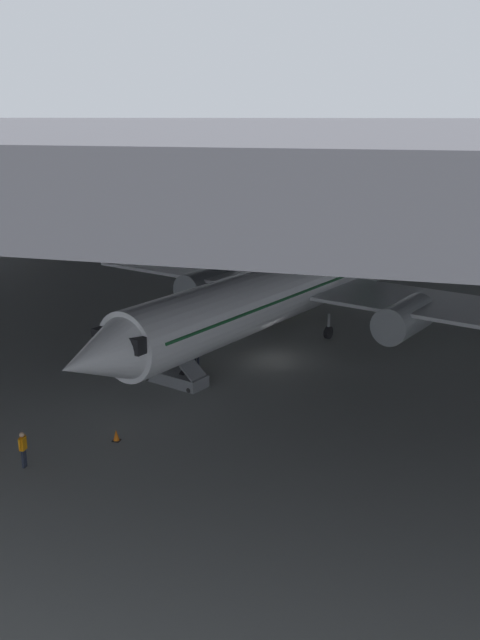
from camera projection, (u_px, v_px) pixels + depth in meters
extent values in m
plane|color=slate|center=(263.00, 357.00, 46.12)|extent=(110.00, 110.00, 0.00)
cylinder|color=#4C4F54|center=(90.00, 195.00, 76.82)|extent=(1.54, 1.54, 13.77)
cube|color=#38383D|center=(307.00, 128.00, 54.79)|extent=(121.00, 99.00, 1.20)
cube|color=#4C4F54|center=(207.00, 159.00, 32.21)|extent=(115.50, 0.50, 0.70)
cube|color=#4C4F54|center=(337.00, 136.00, 70.32)|extent=(115.50, 0.50, 0.70)
cylinder|color=white|center=(277.00, 293.00, 48.09)|extent=(13.78, 29.08, 3.96)
cone|color=white|center=(99.00, 357.00, 35.21)|extent=(5.26, 5.79, 3.88)
cube|color=black|center=(133.00, 336.00, 37.02)|extent=(4.11, 3.75, 0.87)
cone|color=white|center=(380.00, 251.00, 60.86)|extent=(5.32, 7.10, 3.36)
cube|color=#19592D|center=(370.00, 198.00, 57.56)|extent=(1.70, 4.14, 6.47)
cube|color=white|center=(393.00, 259.00, 56.46)|extent=(5.84, 4.76, 0.16)
cube|color=white|center=(332.00, 251.00, 59.57)|extent=(5.84, 4.76, 0.16)
cube|color=white|center=(446.00, 306.00, 46.18)|extent=(18.01, 12.40, 0.24)
cylinder|color=#9EA3A8|center=(404.00, 319.00, 45.81)|extent=(4.06, 5.67, 2.45)
cube|color=white|center=(203.00, 268.00, 57.67)|extent=(18.01, 12.40, 0.24)
cylinder|color=#9EA3A8|center=(206.00, 285.00, 55.07)|extent=(4.06, 5.67, 2.45)
cube|color=#19592D|center=(277.00, 288.00, 48.01)|extent=(13.12, 27.08, 0.16)
cylinder|color=#9EA3A8|center=(185.00, 364.00, 41.03)|extent=(0.20, 0.20, 1.15)
cylinder|color=black|center=(185.00, 377.00, 41.26)|extent=(0.59, 0.95, 0.90)
cylinder|color=#9EA3A8|center=(329.00, 322.00, 49.54)|extent=(0.20, 0.20, 1.15)
cylinder|color=black|center=(328.00, 332.00, 49.76)|extent=(0.59, 0.95, 0.90)
cylinder|color=#9EA3A8|center=(268.00, 310.00, 52.43)|extent=(0.20, 0.20, 1.15)
cylinder|color=black|center=(268.00, 321.00, 52.65)|extent=(0.59, 0.95, 0.90)
cube|color=slate|center=(175.00, 378.00, 41.47)|extent=(4.22, 2.76, 0.70)
cube|color=slate|center=(175.00, 347.00, 40.94)|extent=(3.89, 2.47, 3.17)
cube|color=slate|center=(151.00, 317.00, 41.52)|extent=(1.48, 1.60, 0.12)
cylinder|color=black|center=(144.00, 311.00, 40.91)|extent=(0.06, 0.06, 1.00)
cylinder|color=black|center=(158.00, 307.00, 41.84)|extent=(0.06, 0.06, 1.00)
cylinder|color=black|center=(147.00, 378.00, 41.89)|extent=(0.32, 0.22, 0.30)
cylinder|color=black|center=(163.00, 372.00, 42.98)|extent=(0.32, 0.22, 0.30)
cylinder|color=black|center=(189.00, 390.00, 40.08)|extent=(0.32, 0.22, 0.30)
cylinder|color=black|center=(204.00, 383.00, 41.17)|extent=(0.32, 0.22, 0.30)
cylinder|color=#232838|center=(23.00, 459.00, 31.44)|extent=(0.14, 0.14, 0.86)
cylinder|color=#232838|center=(25.00, 457.00, 31.61)|extent=(0.14, 0.14, 0.86)
cube|color=orange|center=(23.00, 444.00, 31.32)|extent=(0.23, 0.37, 0.61)
cylinder|color=orange|center=(20.00, 445.00, 31.09)|extent=(0.09, 0.09, 0.58)
cylinder|color=orange|center=(25.00, 441.00, 31.52)|extent=(0.09, 0.09, 0.58)
sphere|color=tan|center=(22.00, 435.00, 31.20)|extent=(0.23, 0.23, 0.23)
cylinder|color=#232838|center=(195.00, 362.00, 43.96)|extent=(0.14, 0.14, 0.80)
cylinder|color=#232838|center=(198.00, 362.00, 44.00)|extent=(0.14, 0.14, 0.80)
cube|color=yellow|center=(197.00, 352.00, 43.79)|extent=(0.42, 0.36, 0.56)
cylinder|color=yellow|center=(193.00, 351.00, 43.74)|extent=(0.09, 0.09, 0.54)
cylinder|color=yellow|center=(200.00, 351.00, 43.83)|extent=(0.09, 0.09, 0.54)
sphere|color=tan|center=(196.00, 346.00, 43.68)|extent=(0.22, 0.22, 0.22)
cylinder|color=white|center=(118.00, 213.00, 90.99)|extent=(22.32, 13.31, 3.14)
cone|color=white|center=(217.00, 210.00, 93.37)|extent=(4.75, 4.44, 3.08)
cube|color=black|center=(202.00, 208.00, 92.90)|extent=(3.16, 3.37, 0.69)
cone|color=white|center=(13.00, 213.00, 88.52)|extent=(5.69, 4.64, 2.67)
cube|color=orange|center=(26.00, 182.00, 87.80)|extent=(3.17, 1.75, 5.14)
cube|color=white|center=(37.00, 209.00, 91.06)|extent=(4.09, 4.72, 0.16)
cube|color=white|center=(34.00, 213.00, 86.92)|extent=(4.09, 4.72, 0.16)
cube|color=white|center=(89.00, 208.00, 98.05)|extent=(10.99, 14.29, 0.24)
cylinder|color=#9EA3A8|center=(102.00, 213.00, 97.03)|extent=(4.52, 3.57, 1.95)
cube|color=white|center=(87.00, 225.00, 82.72)|extent=(10.99, 14.29, 0.24)
cylinder|color=#9EA3A8|center=(102.00, 227.00, 84.67)|extent=(4.52, 3.57, 1.95)
cube|color=orange|center=(118.00, 211.00, 90.92)|extent=(20.81, 12.60, 0.16)
cylinder|color=#9EA3A8|center=(178.00, 226.00, 92.95)|extent=(0.20, 0.20, 1.15)
cylinder|color=black|center=(178.00, 232.00, 93.17)|extent=(0.94, 0.67, 0.90)
cylinder|color=#9EA3A8|center=(101.00, 225.00, 93.15)|extent=(0.20, 0.20, 1.15)
cylinder|color=black|center=(101.00, 231.00, 93.38)|extent=(0.94, 0.67, 0.90)
cylinder|color=#9EA3A8|center=(101.00, 230.00, 89.06)|extent=(0.20, 0.20, 1.15)
cylinder|color=black|center=(101.00, 237.00, 89.29)|extent=(0.94, 0.67, 0.90)
cube|color=black|center=(116.00, 440.00, 34.17)|extent=(0.36, 0.36, 0.04)
cone|color=orange|center=(116.00, 435.00, 34.09)|extent=(0.30, 0.30, 0.56)
cube|color=yellow|center=(279.00, 302.00, 57.46)|extent=(2.10, 2.51, 0.70)
cylinder|color=black|center=(277.00, 309.00, 56.63)|extent=(0.37, 0.47, 0.44)
cylinder|color=black|center=(267.00, 307.00, 57.37)|extent=(0.37, 0.47, 0.44)
cylinder|color=black|center=(290.00, 305.00, 57.74)|extent=(0.37, 0.47, 0.44)
cylinder|color=black|center=(280.00, 303.00, 58.47)|extent=(0.37, 0.47, 0.44)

